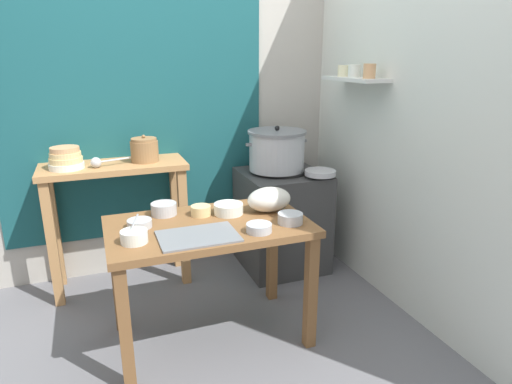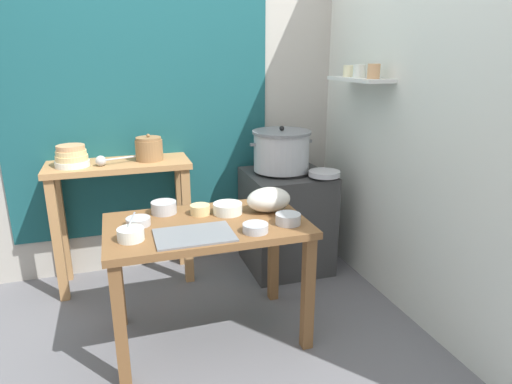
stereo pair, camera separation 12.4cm
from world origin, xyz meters
The scene contains 20 objects.
ground_plane centered at (0.00, 0.00, 0.00)m, with size 9.00×9.00×0.00m, color slate.
wall_back centered at (0.08, 1.10, 1.30)m, with size 4.40×0.12×2.60m.
wall_right centered at (1.40, 0.20, 1.30)m, with size 0.30×3.20×2.60m.
prep_table centered at (0.10, -0.02, 0.61)m, with size 1.10×0.66×0.72m.
back_shelf_table centered at (-0.33, 0.83, 0.68)m, with size 0.96×0.40×0.90m.
stove_block centered at (0.86, 0.70, 0.38)m, with size 0.60×0.61×0.78m.
steamer_pot centered at (0.82, 0.72, 0.93)m, with size 0.48×0.43×0.33m.
clay_pot centered at (-0.12, 0.83, 0.98)m, with size 0.19×0.19×0.19m.
bowl_stack_enamel centered at (-0.62, 0.80, 0.97)m, with size 0.22×0.22×0.14m.
ladle centered at (-0.43, 0.76, 0.94)m, with size 0.27×0.11×0.07m.
serving_tray centered at (0.00, -0.19, 0.72)m, with size 0.40×0.28×0.01m, color slate.
plastic_bag centered at (0.49, 0.05, 0.79)m, with size 0.26×0.18×0.15m, color silver.
wide_pan centered at (1.06, 0.47, 0.80)m, with size 0.22×0.22×0.04m, color #B7BABF.
prep_bowl_0 centered at (0.31, -0.24, 0.74)m, with size 0.14×0.14×0.05m.
prep_bowl_1 centered at (-0.11, 0.20, 0.76)m, with size 0.15×0.15×0.07m.
prep_bowl_2 centered at (-0.26, 0.05, 0.74)m, with size 0.13×0.13×0.04m.
prep_bowl_3 centered at (0.25, 0.08, 0.75)m, with size 0.17×0.17×0.06m.
prep_bowl_4 centered at (-0.31, -0.15, 0.75)m, with size 0.13×0.13×0.14m.
prep_bowl_5 centered at (0.09, 0.12, 0.75)m, with size 0.12×0.12×0.06m.
prep_bowl_6 centered at (0.52, -0.18, 0.75)m, with size 0.14×0.14×0.06m.
Camera 2 is at (-0.34, -2.28, 1.60)m, focal length 31.01 mm.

